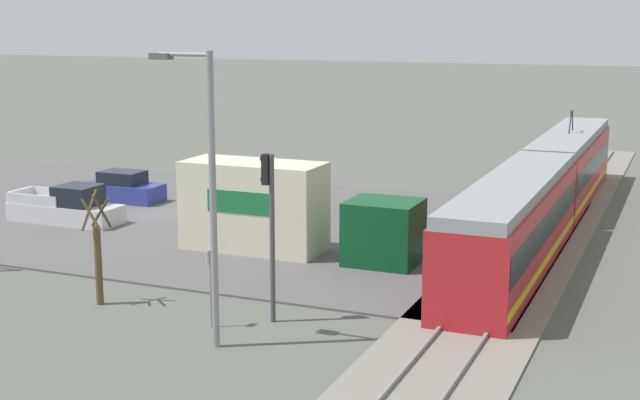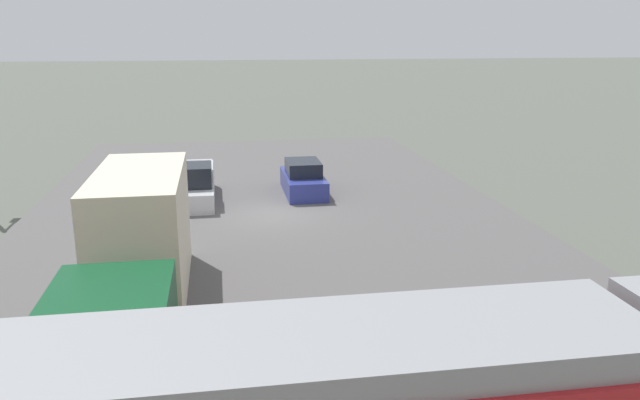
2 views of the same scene
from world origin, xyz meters
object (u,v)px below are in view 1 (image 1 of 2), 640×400
at_px(street_tree, 98,254).
at_px(street_lamp_mid_block, 206,181).
at_px(box_truck, 284,212).
at_px(pickup_truck, 68,208).
at_px(light_rail_tram, 546,191).
at_px(sedan_car_0, 123,189).
at_px(traffic_light_pole, 270,215).
at_px(no_parking_sign, 210,281).

height_order(street_tree, street_lamp_mid_block, street_lamp_mid_block).
relative_size(box_truck, street_lamp_mid_block, 1.16).
bearing_deg(pickup_truck, light_rail_tram, 109.79).
bearing_deg(sedan_car_0, box_truck, -117.09).
xyz_separation_m(traffic_light_pole, no_parking_sign, (1.20, -1.48, -1.96)).
distance_m(pickup_truck, traffic_light_pole, 17.40).
bearing_deg(sedan_car_0, no_parking_sign, -137.41).
relative_size(box_truck, pickup_truck, 1.81).
distance_m(pickup_truck, street_tree, 12.89).
xyz_separation_m(light_rail_tram, box_truck, (8.53, -9.05, -0.02)).
xyz_separation_m(traffic_light_pole, street_tree, (0.66, -6.05, -1.71)).
relative_size(light_rail_tram, traffic_light_pole, 5.68).
height_order(pickup_truck, street_tree, street_tree).
height_order(sedan_car_0, no_parking_sign, no_parking_sign).
height_order(box_truck, street_lamp_mid_block, street_lamp_mid_block).
bearing_deg(traffic_light_pole, no_parking_sign, -51.01).
bearing_deg(street_lamp_mid_block, no_parking_sign, -150.88).
relative_size(street_tree, no_parking_sign, 1.56).
bearing_deg(box_truck, street_tree, -19.30).
bearing_deg(light_rail_tram, street_tree, -35.38).
distance_m(box_truck, street_tree, 8.82).
bearing_deg(light_rail_tram, sedan_car_0, -83.93).
height_order(box_truck, pickup_truck, box_truck).
distance_m(pickup_truck, street_lamp_mid_block, 18.58).
height_order(box_truck, street_tree, street_tree).
distance_m(box_truck, pickup_truck, 11.77).
height_order(light_rail_tram, traffic_light_pole, traffic_light_pole).
relative_size(pickup_truck, street_tree, 1.42).
bearing_deg(street_tree, no_parking_sign, 83.31).
height_order(sedan_car_0, traffic_light_pole, traffic_light_pole).
bearing_deg(light_rail_tram, street_lamp_mid_block, -19.37).
xyz_separation_m(box_truck, sedan_car_0, (-6.27, -12.25, -1.03)).
xyz_separation_m(sedan_car_0, street_lamp_mid_block, (16.54, 14.69, 4.17)).
xyz_separation_m(box_truck, no_parking_sign, (8.86, 1.65, -0.27)).
bearing_deg(sedan_car_0, pickup_truck, -173.70).
relative_size(pickup_truck, no_parking_sign, 2.21).
bearing_deg(street_tree, sedan_car_0, -147.38).
xyz_separation_m(light_rail_tram, street_lamp_mid_block, (18.81, -6.61, 3.12)).
relative_size(street_tree, street_lamp_mid_block, 0.45).
bearing_deg(no_parking_sign, street_lamp_mid_block, 29.12).
height_order(traffic_light_pole, no_parking_sign, traffic_light_pole).
distance_m(light_rail_tram, no_parking_sign, 18.90).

